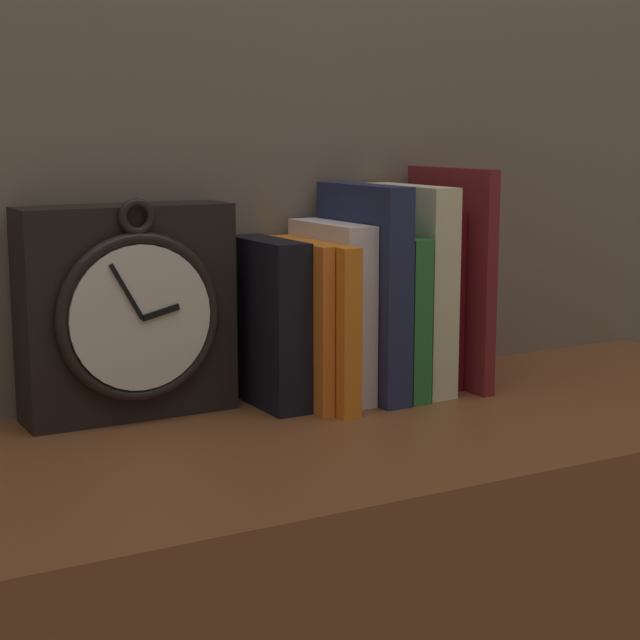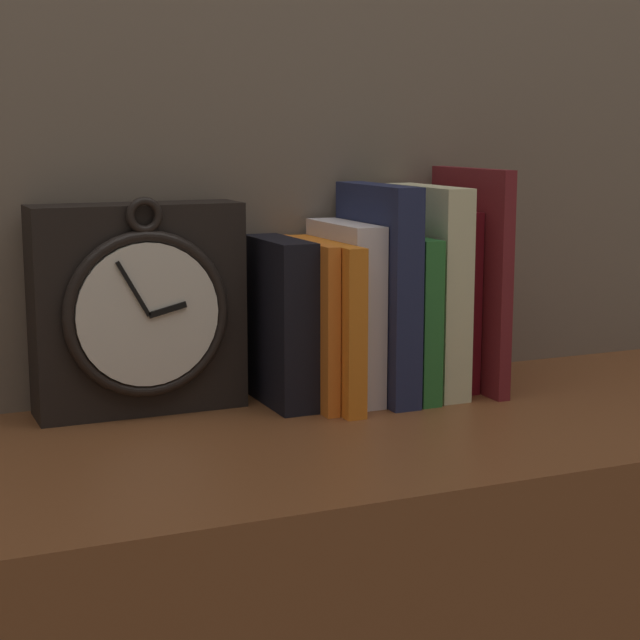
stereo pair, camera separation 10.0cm
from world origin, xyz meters
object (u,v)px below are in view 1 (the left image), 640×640
(book_slot7_maroon, at_px, (426,296))
(book_slot8_maroon, at_px, (450,277))
(clock, at_px, (129,312))
(book_slot5_green, at_px, (385,314))
(book_slot4_navy, at_px, (363,291))
(book_slot1_orange, at_px, (295,323))
(book_slot2_orange, at_px, (315,323))
(book_slot3_white, at_px, (332,311))
(book_slot0_black, at_px, (269,323))
(book_slot6_cream, at_px, (409,288))

(book_slot7_maroon, xyz_separation_m, book_slot8_maroon, (0.02, -0.02, 0.02))
(clock, distance_m, book_slot5_green, 0.28)
(clock, relative_size, book_slot4_navy, 0.97)
(clock, relative_size, book_slot7_maroon, 1.12)
(clock, xyz_separation_m, book_slot7_maroon, (0.34, -0.02, -0.01))
(book_slot1_orange, bearing_deg, book_slot5_green, -1.47)
(book_slot2_orange, height_order, book_slot3_white, book_slot3_white)
(book_slot2_orange, bearing_deg, book_slot4_navy, 3.98)
(book_slot0_black, bearing_deg, book_slot3_white, -3.94)
(clock, relative_size, book_slot2_orange, 1.29)
(book_slot6_cream, distance_m, book_slot8_maroon, 0.05)
(book_slot1_orange, relative_size, book_slot3_white, 0.91)
(book_slot3_white, bearing_deg, book_slot0_black, 176.06)
(book_slot4_navy, distance_m, book_slot5_green, 0.04)
(book_slot5_green, relative_size, book_slot6_cream, 0.77)
(book_slot4_navy, relative_size, book_slot5_green, 1.31)
(clock, distance_m, book_slot0_black, 0.15)
(book_slot8_maroon, bearing_deg, book_slot3_white, 176.07)
(book_slot3_white, bearing_deg, book_slot8_maroon, -3.93)
(book_slot0_black, distance_m, book_slot6_cream, 0.17)
(book_slot0_black, height_order, book_slot5_green, same)
(book_slot5_green, distance_m, book_slot7_maroon, 0.07)
(book_slot1_orange, xyz_separation_m, book_slot4_navy, (0.08, -0.00, 0.03))
(book_slot2_orange, distance_m, book_slot8_maroon, 0.18)
(book_slot0_black, distance_m, book_slot8_maroon, 0.22)
(clock, bearing_deg, book_slot3_white, -7.62)
(clock, height_order, book_slot3_white, clock)
(book_slot0_black, xyz_separation_m, book_slot2_orange, (0.04, -0.02, -0.00))
(book_slot0_black, xyz_separation_m, book_slot5_green, (0.14, -0.01, -0.00))
(book_slot1_orange, relative_size, book_slot4_navy, 0.75)
(book_slot0_black, distance_m, book_slot2_orange, 0.05)
(book_slot8_maroon, bearing_deg, book_slot1_orange, 178.40)
(book_slot3_white, xyz_separation_m, book_slot8_maroon, (0.15, -0.01, 0.03))
(clock, distance_m, book_slot4_navy, 0.25)
(book_slot5_green, bearing_deg, book_slot6_cream, 4.16)
(book_slot4_navy, xyz_separation_m, book_slot8_maroon, (0.11, -0.00, 0.01))
(book_slot7_maroon, height_order, book_slot8_maroon, book_slot8_maroon)
(book_slot6_cream, height_order, book_slot7_maroon, book_slot6_cream)
(book_slot6_cream, bearing_deg, book_slot8_maroon, -5.56)
(book_slot6_cream, bearing_deg, book_slot4_navy, -176.81)
(book_slot3_white, xyz_separation_m, book_slot5_green, (0.06, -0.01, -0.01))
(book_slot4_navy, height_order, book_slot5_green, book_slot4_navy)
(book_slot1_orange, distance_m, book_slot7_maroon, 0.17)
(clock, bearing_deg, book_slot2_orange, -12.54)
(book_slot4_navy, bearing_deg, book_slot1_orange, 177.21)
(book_slot7_maroon, bearing_deg, book_slot1_orange, -176.03)
(book_slot2_orange, height_order, book_slot6_cream, book_slot6_cream)
(book_slot1_orange, height_order, book_slot8_maroon, book_slot8_maroon)
(clock, distance_m, book_slot3_white, 0.22)
(book_slot1_orange, bearing_deg, book_slot0_black, 159.70)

